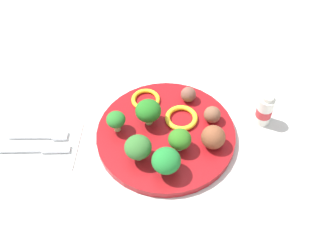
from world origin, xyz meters
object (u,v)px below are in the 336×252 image
Objects in this scene: broccoli_floret_far_rim at (182,139)px; meatball_mid_right at (215,137)px; broccoli_floret_mid_right at (118,120)px; broccoli_floret_front_left at (140,147)px; plate at (168,135)px; pepper_ring_front_left at (183,118)px; broccoli_floret_back_right at (150,111)px; napkin at (38,143)px; fork at (44,135)px; broccoli_floret_back_left at (168,161)px; meatball_near_rim at (214,115)px; yogurt_bottle at (267,110)px; meatball_front_left at (190,94)px; pepper_ring_mid_right at (148,100)px; knife at (39,149)px.

meatball_mid_right is at bearing 7.20° from broccoli_floret_far_rim.
broccoli_floret_mid_right is 0.83× the size of broccoli_floret_front_left.
broccoli_floret_mid_right is (-0.12, 0.05, 0.00)m from broccoli_floret_far_rim.
plate is 4.15× the size of pepper_ring_front_left.
napkin is at bearing -169.49° from broccoli_floret_back_right.
fork is (-0.28, 0.04, -0.04)m from broccoli_floret_far_rim.
broccoli_floret_back_left is 0.12m from broccoli_floret_back_right.
yogurt_bottle reaches higher than meatball_near_rim.
plate is at bearing 3.45° from napkin.
broccoli_floret_far_rim is 0.10m from meatball_near_rim.
fork is (0.01, 0.02, 0.00)m from napkin.
broccoli_floret_far_rim is 0.09m from broccoli_floret_back_right.
plate is 5.04× the size of broccoli_floret_front_left.
plate is 0.10m from meatball_near_rim.
broccoli_floret_front_left is 1.70× the size of meatball_front_left.
plate is at bearing -4.75° from broccoli_floret_mid_right.
meatball_near_rim is 0.07m from meatball_front_left.
broccoli_floret_front_left is (-0.08, -0.02, 0.01)m from broccoli_floret_far_rim.
broccoli_floret_back_left is (-0.00, -0.09, 0.04)m from plate.
broccoli_floret_mid_right is 0.10m from pepper_ring_mid_right.
meatball_front_left is 0.13m from meatball_mid_right.
broccoli_floret_front_left reaches higher than napkin.
pepper_ring_mid_right is at bearing 54.59° from broccoli_floret_mid_right.
broccoli_floret_back_right reaches higher than knife.
broccoli_floret_front_left is at bearing -100.79° from broccoli_floret_back_right.
broccoli_floret_back_right is 1.20× the size of meatball_mid_right.
broccoli_floret_back_right is at bearing 6.29° from fork.
yogurt_bottle is at bearing 11.52° from plate.
yogurt_bottle is at bearing 4.89° from fork.
pepper_ring_front_left is (0.07, 0.01, -0.03)m from broccoli_floret_back_right.
broccoli_floret_back_right is 0.33× the size of napkin.
broccoli_floret_far_rim is 1.35× the size of meatball_near_rim.
pepper_ring_front_left is 0.40× the size of napkin.
broccoli_floret_back_right reaches higher than meatball_mid_right.
pepper_ring_mid_right is 0.24m from napkin.
broccoli_floret_far_rim reaches higher than pepper_ring_front_left.
meatball_front_left is (-0.05, 0.06, -0.00)m from meatball_near_rim.
fork is at bearing 159.27° from broccoli_floret_back_left.
knife is (-0.00, -0.04, -0.00)m from fork.
broccoli_floret_back_right is 0.07m from pepper_ring_mid_right.
knife is (-0.16, -0.04, -0.04)m from broccoli_floret_mid_right.
napkin is (-0.29, 0.02, -0.04)m from broccoli_floret_far_rim.
broccoli_floret_front_left is 0.06m from broccoli_floret_back_left.
pepper_ring_front_left is (0.03, 0.03, 0.01)m from plate.
fork is 1.56× the size of yogurt_bottle.
broccoli_floret_back_right is (0.06, 0.02, 0.01)m from broccoli_floret_mid_right.
napkin is 1.17× the size of knife.
meatball_near_rim is at bearing 10.51° from knife.
broccoli_floret_back_left is (-0.03, -0.05, 0.01)m from broccoli_floret_far_rim.
meatball_front_left is (0.10, 0.15, -0.02)m from broccoli_floret_front_left.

